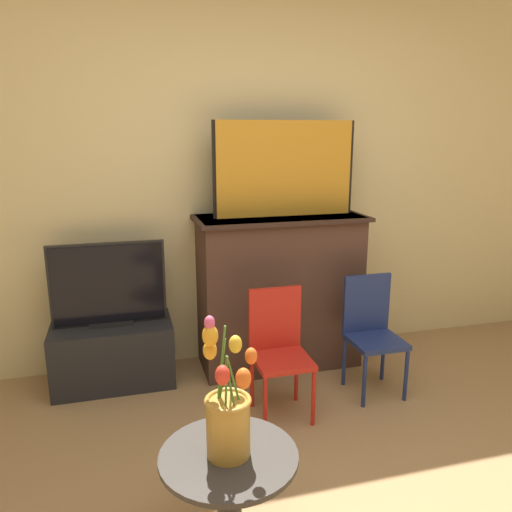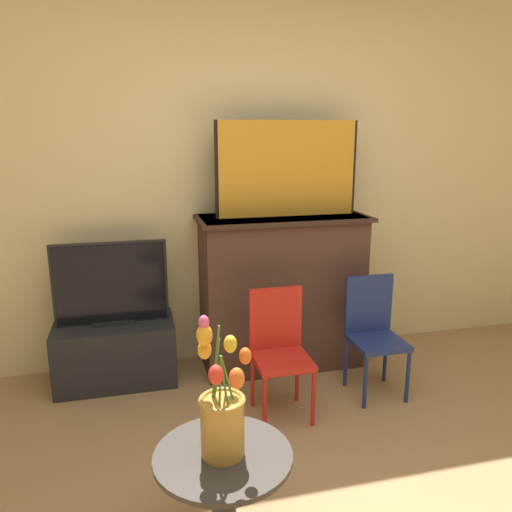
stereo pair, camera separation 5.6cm
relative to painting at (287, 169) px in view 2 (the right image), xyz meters
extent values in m
cube|color=beige|center=(-0.26, 0.25, -0.01)|extent=(8.00, 0.06, 2.70)
cube|color=#4C3328|center=(-0.03, -0.01, -0.83)|extent=(1.08, 0.45, 1.05)
cube|color=#35231C|center=(-0.03, -0.02, -0.32)|extent=(1.14, 0.49, 0.02)
cube|color=black|center=(0.00, 0.01, 0.00)|extent=(0.95, 0.02, 0.61)
cube|color=orange|center=(0.00, -0.01, 0.00)|extent=(0.91, 0.02, 0.61)
cube|color=#232326|center=(-1.15, -0.01, -1.16)|extent=(0.75, 0.41, 0.40)
cube|color=black|center=(-1.15, -0.01, -0.95)|extent=(0.27, 0.12, 0.02)
cube|color=black|center=(-1.15, 0.00, -0.69)|extent=(0.71, 0.02, 0.53)
cube|color=black|center=(-1.15, -0.01, -0.69)|extent=(0.68, 0.02, 0.50)
cylinder|color=red|center=(-0.36, -0.81, -1.19)|extent=(0.02, 0.02, 0.33)
cylinder|color=red|center=(-0.09, -0.81, -1.19)|extent=(0.02, 0.02, 0.33)
cylinder|color=red|center=(-0.36, -0.53, -1.19)|extent=(0.02, 0.02, 0.33)
cylinder|color=red|center=(-0.09, -0.53, -1.19)|extent=(0.02, 0.02, 0.33)
cube|color=red|center=(-0.23, -0.67, -1.01)|extent=(0.31, 0.31, 0.03)
cube|color=red|center=(-0.23, -0.53, -0.81)|extent=(0.31, 0.02, 0.37)
cylinder|color=navy|center=(0.27, -0.71, -1.19)|extent=(0.02, 0.02, 0.33)
cylinder|color=navy|center=(0.55, -0.71, -1.19)|extent=(0.02, 0.02, 0.33)
cylinder|color=navy|center=(0.27, -0.44, -1.19)|extent=(0.02, 0.02, 0.33)
cylinder|color=navy|center=(0.55, -0.44, -1.19)|extent=(0.02, 0.02, 0.33)
cube|color=navy|center=(0.41, -0.57, -1.01)|extent=(0.31, 0.31, 0.03)
cube|color=navy|center=(0.41, -0.43, -0.81)|extent=(0.31, 0.02, 0.37)
cylinder|color=#332D28|center=(-0.72, -1.56, -1.14)|extent=(0.09, 0.09, 0.43)
cylinder|color=#332D28|center=(-0.72, -1.56, -0.91)|extent=(0.51, 0.51, 0.02)
cylinder|color=#B78433|center=(-0.72, -1.56, -0.79)|extent=(0.16, 0.16, 0.22)
torus|color=#B78433|center=(-0.72, -1.56, -0.69)|extent=(0.17, 0.17, 0.02)
cylinder|color=#477A2D|center=(-0.70, -1.56, -0.64)|extent=(0.06, 0.01, 0.24)
ellipsoid|color=orange|center=(-0.64, -1.57, -0.52)|extent=(0.04, 0.04, 0.06)
cylinder|color=#477A2D|center=(-0.74, -1.54, -0.64)|extent=(0.04, 0.06, 0.24)
ellipsoid|color=orange|center=(-0.77, -1.49, -0.52)|extent=(0.05, 0.05, 0.07)
cylinder|color=#477A2D|center=(-0.71, -1.54, -0.63)|extent=(0.04, 0.07, 0.25)
ellipsoid|color=gold|center=(-0.67, -1.47, -0.52)|extent=(0.05, 0.05, 0.07)
cylinder|color=#477A2D|center=(-0.71, -1.59, -0.66)|extent=(0.03, 0.07, 0.20)
ellipsoid|color=orange|center=(-0.69, -1.65, -0.56)|extent=(0.05, 0.05, 0.08)
cylinder|color=#477A2D|center=(-0.74, -1.54, -0.61)|extent=(0.04, 0.04, 0.31)
ellipsoid|color=orange|center=(-0.77, -1.51, -0.45)|extent=(0.06, 0.06, 0.08)
cylinder|color=#477A2D|center=(-0.74, -1.54, -0.58)|extent=(0.04, 0.04, 0.36)
ellipsoid|color=#E0517A|center=(-0.77, -1.51, -0.41)|extent=(0.04, 0.04, 0.05)
cylinder|color=#477A2D|center=(-0.74, -1.59, -0.66)|extent=(0.03, 0.05, 0.21)
ellipsoid|color=red|center=(-0.75, -1.62, -0.55)|extent=(0.05, 0.05, 0.07)
camera|label=1|loc=(-1.05, -3.12, 0.24)|focal=35.00mm
camera|label=2|loc=(-0.99, -3.13, 0.24)|focal=35.00mm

